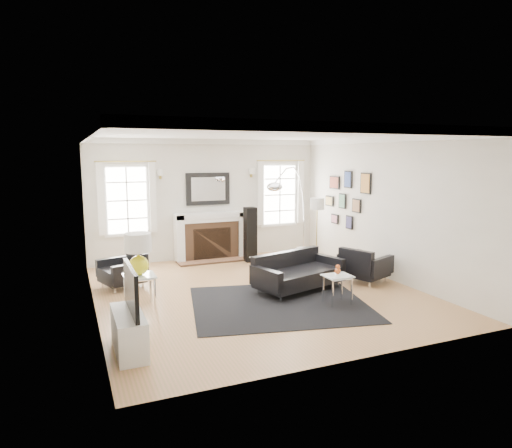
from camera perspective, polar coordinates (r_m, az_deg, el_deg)
name	(u,v)px	position (r m, az deg, el deg)	size (l,w,h in m)	color
floor	(257,292)	(8.30, 0.11, -8.46)	(6.00, 6.00, 0.00)	#A67E45
back_wall	(208,199)	(10.81, -6.06, 3.08)	(5.50, 0.04, 2.80)	silver
front_wall	(357,246)	(5.40, 12.54, -2.71)	(5.50, 0.04, 2.80)	silver
left_wall	(91,224)	(7.40, -19.94, 0.02)	(0.04, 6.00, 2.80)	silver
right_wall	(384,208)	(9.41, 15.76, 1.97)	(0.04, 6.00, 2.80)	silver
ceiling	(257,134)	(7.94, 0.11, 11.23)	(5.50, 6.00, 0.02)	white
crown_molding	(257,137)	(7.94, 0.11, 10.80)	(5.50, 6.00, 0.12)	white
fireplace	(211,237)	(10.73, -5.67, -1.58)	(1.70, 0.69, 1.11)	white
mantel_mirror	(208,189)	(10.75, -6.01, 4.39)	(1.05, 0.07, 0.75)	black
window_left	(127,200)	(10.38, -15.82, 2.89)	(1.24, 0.15, 1.62)	white
window_right	(279,194)	(11.42, 2.95, 3.71)	(1.24, 0.15, 1.62)	white
gallery_wall	(346,196)	(10.41, 11.23, 3.49)	(0.04, 1.73, 1.29)	black
tv_unit	(129,326)	(6.03, -15.58, -12.20)	(0.35, 1.00, 1.09)	white
area_rug	(279,304)	(7.65, 2.94, -9.94)	(2.82, 2.35, 0.01)	black
sofa	(296,274)	(8.38, 5.08, -6.19)	(1.84, 1.22, 0.55)	black
armchair_left	(125,271)	(8.86, -16.08, -5.70)	(0.91, 0.97, 0.53)	black
armchair_right	(363,266)	(9.07, 13.28, -5.16)	(0.98, 1.04, 0.56)	black
coffee_table	(277,261)	(9.12, 2.67, -4.62)	(0.86, 0.86, 0.38)	silver
side_table_left	(139,281)	(7.59, -14.37, -6.97)	(0.49, 0.49, 0.54)	silver
nesting_table	(337,282)	(7.65, 10.14, -7.14)	(0.44, 0.37, 0.49)	silver
gourd_lamp	(138,251)	(7.47, -14.51, -3.31)	(0.42, 0.42, 0.68)	yellow
orange_vase	(338,270)	(7.60, 10.18, -5.67)	(0.10, 0.10, 0.16)	#C85019
arc_floor_lamp	(290,210)	(10.22, 4.33, 1.78)	(1.60, 1.48, 2.26)	white
stick_floor_lamp	(317,207)	(10.03, 7.66, 2.07)	(0.30, 0.30, 1.51)	#A58E39
speaker_tower	(250,235)	(10.45, -0.72, -1.33)	(0.25, 0.25, 1.26)	black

